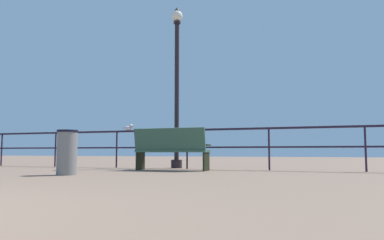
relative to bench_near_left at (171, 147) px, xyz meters
name	(u,v)px	position (x,y,z in m)	size (l,w,h in m)	color
pier_railing	(187,139)	(0.07, 0.89, 0.21)	(20.60, 0.05, 1.01)	#25182B
bench_near_left	(171,147)	(0.00, 0.00, 0.00)	(1.74, 0.65, 0.98)	#325441
lamppost_center	(177,80)	(-0.35, 1.22, 1.84)	(0.31, 0.31, 4.41)	black
seagull_on_rail	(129,128)	(-1.62, 0.88, 0.55)	(0.36, 0.16, 0.17)	silver
trash_bin	(67,152)	(-1.20, -2.13, -0.11)	(0.39, 0.39, 0.84)	slate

